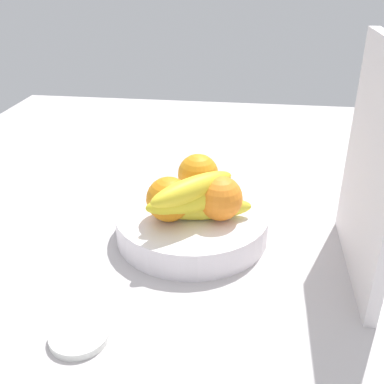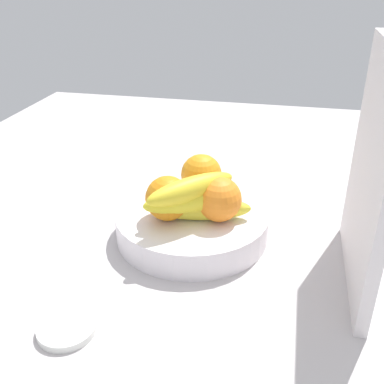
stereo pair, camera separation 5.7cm
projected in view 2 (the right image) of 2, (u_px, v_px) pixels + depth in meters
ground_plane at (177, 246)px, 82.95cm from camera, size 180.00×140.00×3.00cm
fruit_bowl at (192, 224)px, 82.35cm from camera, size 27.35×27.35×4.98cm
orange_front_left at (201, 174)px, 86.16cm from camera, size 7.77×7.77×7.77cm
orange_front_right at (168, 198)px, 77.55cm from camera, size 7.77×7.77×7.77cm
orange_center at (219, 199)px, 77.23cm from camera, size 7.77×7.77×7.77cm
banana_bunch at (195, 199)px, 76.49cm from camera, size 15.12×18.51×8.40cm
cutting_board at (371, 174)px, 64.79cm from camera, size 28.01×1.98×36.00cm
jar_lid at (67, 329)px, 61.67cm from camera, size 7.97×7.97×1.07cm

